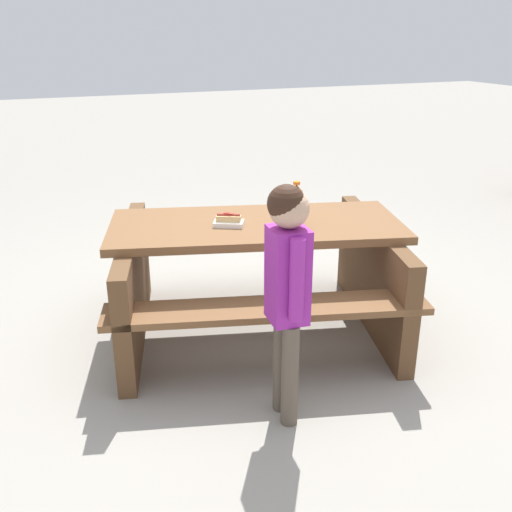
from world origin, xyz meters
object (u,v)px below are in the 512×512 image
Objects in this scene: picnic_table at (256,268)px; soda_bottle at (296,205)px; hotdog_tray at (229,221)px; child_in_coat at (287,276)px.

soda_bottle reaches higher than picnic_table.
picnic_table is 0.38m from hotdog_tray.
picnic_table is 0.99m from child_in_coat.
child_in_coat is (0.22, 0.91, 0.34)m from picnic_table.
picnic_table is at bearing -34.23° from soda_bottle.
child_in_coat is at bearing 76.65° from picnic_table.
hotdog_tray is (0.38, -0.14, -0.10)m from soda_bottle.
hotdog_tray is (0.18, 0.00, 0.34)m from picnic_table.
soda_bottle is at bearing 160.23° from hotdog_tray.
soda_bottle reaches higher than hotdog_tray.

